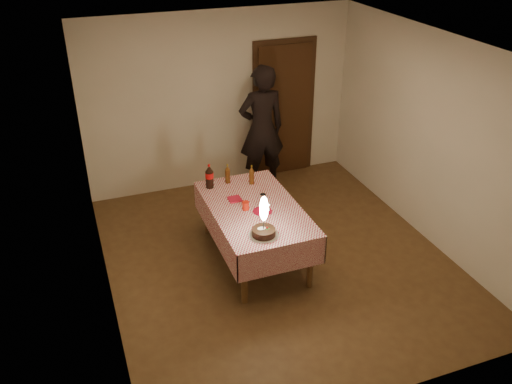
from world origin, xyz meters
The scene contains 12 objects.
ground centered at (0.00, 0.00, 0.00)m, with size 4.00×4.50×0.01m, color brown.
room_shell centered at (0.03, 0.08, 1.65)m, with size 4.04×4.54×2.62m.
dining_table centered at (-0.25, 0.12, 0.63)m, with size 1.02×1.72×0.72m.
birthday_cake centered at (-0.37, -0.48, 0.85)m, with size 0.32×0.32×0.48m.
red_plate centered at (-0.20, -0.01, 0.73)m, with size 0.22×0.22×0.01m, color #B00C29.
red_cup centered at (-0.37, 0.10, 0.77)m, with size 0.08×0.08×0.10m, color red.
clear_cup centered at (-0.11, 0.22, 0.77)m, with size 0.07×0.07×0.09m, color white.
napkin_stack centered at (-0.42, 0.36, 0.73)m, with size 0.15×0.15×0.02m, color #AA132A.
cola_bottle centered at (-0.61, 0.77, 0.88)m, with size 0.10×0.10×0.32m.
amber_bottle_left centered at (-0.36, 0.82, 0.84)m, with size 0.06×0.06×0.26m.
amber_bottle_right centered at (-0.08, 0.69, 0.84)m, with size 0.06×0.06×0.26m.
photographer centered at (0.50, 1.85, 0.95)m, with size 0.70×0.48×1.90m.
Camera 1 is at (-2.15, -5.02, 3.92)m, focal length 38.00 mm.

